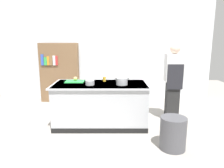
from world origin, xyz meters
TOP-DOWN VIEW (x-y plane):
  - ground_plane at (0.00, 0.00)m, footprint 10.00×10.00m
  - back_wall at (0.00, 2.10)m, footprint 6.40×0.12m
  - counter_island at (0.00, -0.00)m, footprint 1.98×0.98m
  - cutting_board at (-0.56, 0.17)m, footprint 0.40×0.28m
  - onion at (-0.55, 0.22)m, footprint 0.09×0.09m
  - stock_pot at (0.44, -0.11)m, footprint 0.30×0.23m
  - mixing_bowl at (-0.20, -0.13)m, footprint 0.18×0.18m
  - juice_cup at (0.07, 0.24)m, footprint 0.07×0.07m
  - trash_bin at (1.26, -1.03)m, footprint 0.43×0.43m
  - person_chef at (1.59, 0.24)m, footprint 0.38×0.25m
  - bookshelf at (-1.29, 1.80)m, footprint 1.10×0.31m

SIDE VIEW (x-z plane):
  - ground_plane at x=0.00m, z-range 0.00..0.00m
  - trash_bin at x=1.26m, z-range 0.00..0.55m
  - counter_island at x=0.00m, z-range 0.02..0.92m
  - bookshelf at x=-1.29m, z-range 0.00..1.70m
  - cutting_board at x=-0.56m, z-range 0.90..0.92m
  - person_chef at x=1.59m, z-range 0.05..1.77m
  - mixing_bowl at x=-0.20m, z-range 0.90..1.00m
  - juice_cup at x=0.07m, z-range 0.90..1.00m
  - onion at x=-0.55m, z-range 0.92..1.01m
  - stock_pot at x=0.44m, z-range 0.90..1.04m
  - back_wall at x=0.00m, z-range 0.00..3.00m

